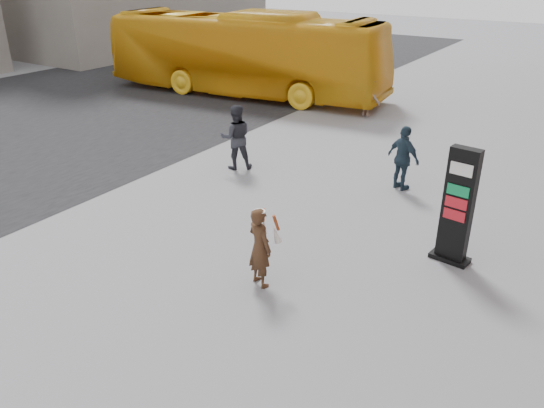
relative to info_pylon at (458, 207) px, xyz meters
The scene contains 8 objects.
ground 4.32m from the info_pylon, 148.05° to the right, with size 100.00×100.00×0.00m, color #9E9EA3.
road 16.80m from the info_pylon, behind, with size 16.00×60.00×0.01m, color black.
info_pylon is the anchor object (origin of this frame).
woman 3.95m from the info_pylon, 134.05° to the right, with size 0.72×0.69×1.57m.
bus 15.32m from the info_pylon, 141.72° to the left, with size 2.98×12.75×3.55m, color gold.
pedestrian_a 6.99m from the info_pylon, 165.03° to the left, with size 0.91×0.71×1.87m, color #2B2C34.
pedestrian_b 10.81m from the info_pylon, 123.01° to the left, with size 1.00×0.58×1.55m, color gray.
pedestrian_c 3.69m from the info_pylon, 126.42° to the left, with size 1.01×0.42×1.72m, color #253847.
Camera 1 is at (5.61, -7.58, 5.59)m, focal length 35.00 mm.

